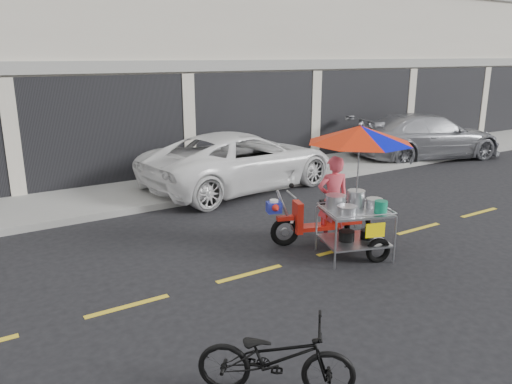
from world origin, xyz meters
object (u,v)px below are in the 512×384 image
near_bicycle (276,358)px  food_vendor_rig (348,171)px  silver_pickup (426,136)px  white_pickup (241,160)px

near_bicycle → food_vendor_rig: 4.32m
silver_pickup → food_vendor_rig: food_vendor_rig is taller
white_pickup → silver_pickup: silver_pickup is taller
near_bicycle → food_vendor_rig: bearing=-12.5°
food_vendor_rig → white_pickup: bearing=100.6°
white_pickup → near_bicycle: 8.33m
silver_pickup → white_pickup: bearing=102.7°
white_pickup → near_bicycle: (-3.94, -7.33, -0.31)m
silver_pickup → near_bicycle: 13.33m
silver_pickup → food_vendor_rig: bearing=133.8°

